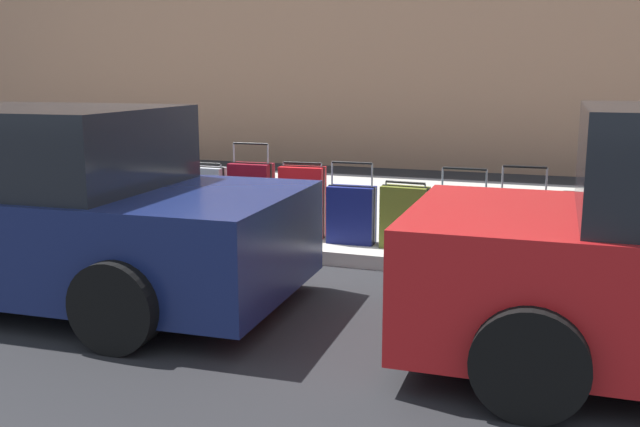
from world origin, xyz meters
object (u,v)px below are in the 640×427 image
at_px(suitcase_teal_3, 463,223).
at_px(suitcase_black_2, 522,229).
at_px(suitcase_olive_4, 405,218).
at_px(suitcase_maroon_7, 252,199).
at_px(fire_hydrant, 150,192).
at_px(parked_car_navy_1, 25,208).
at_px(suitcase_silver_8, 208,199).
at_px(suitcase_silver_1, 580,228).
at_px(suitcase_red_6, 302,202).
at_px(suitcase_navy_5, 352,215).
at_px(bollard_post, 93,185).

bearing_deg(suitcase_teal_3, suitcase_black_2, 173.62).
distance_m(suitcase_olive_4, suitcase_maroon_7, 1.69).
bearing_deg(suitcase_maroon_7, fire_hydrant, -0.63).
height_order(suitcase_maroon_7, parked_car_navy_1, parked_car_navy_1).
height_order(suitcase_maroon_7, suitcase_silver_8, suitcase_maroon_7).
bearing_deg(suitcase_silver_8, suitcase_olive_4, 179.33).
bearing_deg(fire_hydrant, suitcase_black_2, 178.98).
distance_m(suitcase_silver_1, suitcase_silver_8, 3.84).
bearing_deg(suitcase_red_6, suitcase_maroon_7, 7.82).
relative_size(suitcase_navy_5, bollard_post, 0.92).
relative_size(suitcase_teal_3, suitcase_olive_4, 1.23).
relative_size(suitcase_silver_8, bollard_post, 0.84).
height_order(suitcase_olive_4, suitcase_silver_8, suitcase_silver_8).
height_order(suitcase_olive_4, bollard_post, bollard_post).
bearing_deg(suitcase_olive_4, bollard_post, 1.44).
bearing_deg(suitcase_olive_4, suitcase_silver_1, -175.79).
xyz_separation_m(suitcase_olive_4, parked_car_navy_1, (2.78, 2.09, 0.29)).
relative_size(suitcase_olive_4, fire_hydrant, 0.91).
relative_size(suitcase_olive_4, suitcase_red_6, 0.84).
height_order(suitcase_red_6, parked_car_navy_1, parked_car_navy_1).
xyz_separation_m(fire_hydrant, parked_car_navy_1, (-0.17, 2.15, 0.21)).
bearing_deg(bollard_post, suitcase_silver_1, -177.69).
distance_m(suitcase_silver_1, suitcase_olive_4, 1.64).
height_order(suitcase_olive_4, suitcase_navy_5, suitcase_navy_5).
bearing_deg(suitcase_black_2, suitcase_navy_5, -1.91).
bearing_deg(suitcase_navy_5, parked_car_navy_1, 43.87).
height_order(suitcase_teal_3, suitcase_maroon_7, suitcase_maroon_7).
relative_size(suitcase_black_2, suitcase_red_6, 1.09).
bearing_deg(suitcase_teal_3, bollard_post, 1.92).
distance_m(suitcase_silver_1, suitcase_maroon_7, 3.32).
relative_size(suitcase_navy_5, fire_hydrant, 1.13).
xyz_separation_m(suitcase_navy_5, parked_car_navy_1, (2.22, 2.13, 0.31)).
distance_m(suitcase_olive_4, suitcase_red_6, 1.14).
distance_m(suitcase_teal_3, suitcase_maroon_7, 2.25).
height_order(fire_hydrant, bollard_post, bollard_post).
bearing_deg(fire_hydrant, suitcase_olive_4, 178.85).
bearing_deg(suitcase_olive_4, suitcase_navy_5, -4.35).
height_order(suitcase_red_6, bollard_post, bollard_post).
xyz_separation_m(suitcase_teal_3, suitcase_navy_5, (1.13, 0.01, 0.00)).
relative_size(suitcase_silver_1, suitcase_maroon_7, 0.65).
relative_size(suitcase_black_2, suitcase_olive_4, 1.30).
bearing_deg(suitcase_olive_4, suitcase_red_6, -6.12).
bearing_deg(suitcase_silver_8, suitcase_maroon_7, -177.84).
bearing_deg(suitcase_teal_3, suitcase_navy_5, 0.32).
xyz_separation_m(suitcase_olive_4, fire_hydrant, (2.95, -0.06, 0.08)).
distance_m(bollard_post, parked_car_navy_1, 2.17).
distance_m(fire_hydrant, parked_car_navy_1, 2.17).
bearing_deg(suitcase_olive_4, suitcase_black_2, 179.32).
xyz_separation_m(suitcase_red_6, suitcase_maroon_7, (0.55, 0.08, 0.01)).
xyz_separation_m(suitcase_silver_1, bollard_post, (5.25, 0.21, 0.16)).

